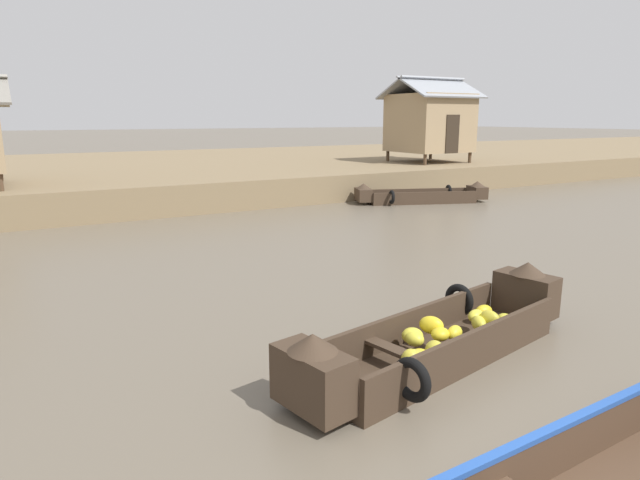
# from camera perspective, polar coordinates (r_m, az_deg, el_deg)

# --- Properties ---
(ground_plane) EXTENTS (300.00, 300.00, 0.00)m
(ground_plane) POSITION_cam_1_polar(r_m,az_deg,el_deg) (12.49, -12.24, -2.74)
(ground_plane) COLOR #665B4C
(riverbank_strip) EXTENTS (160.00, 20.00, 1.06)m
(riverbank_strip) POSITION_cam_1_polar(r_m,az_deg,el_deg) (28.34, -22.54, 6.16)
(riverbank_strip) COLOR #7F6B4C
(riverbank_strip) RESTS_ON ground
(banana_boat) EXTENTS (5.10, 2.32, 0.98)m
(banana_boat) POSITION_cam_1_polar(r_m,az_deg,el_deg) (7.75, 12.38, -9.75)
(banana_boat) COLOR #3D2D21
(banana_boat) RESTS_ON ground
(fishing_skiff_distant) EXTENTS (5.15, 2.69, 0.79)m
(fishing_skiff_distant) POSITION_cam_1_polar(r_m,az_deg,el_deg) (21.79, 10.45, 4.54)
(fishing_skiff_distant) COLOR #3D2D21
(fishing_skiff_distant) RESTS_ON ground
(stilt_house_mid_right) EXTENTS (3.95, 3.80, 4.13)m
(stilt_house_mid_right) POSITION_cam_1_polar(r_m,az_deg,el_deg) (28.38, 11.31, 11.98)
(stilt_house_mid_right) COLOR #4C3826
(stilt_house_mid_right) RESTS_ON riverbank_strip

